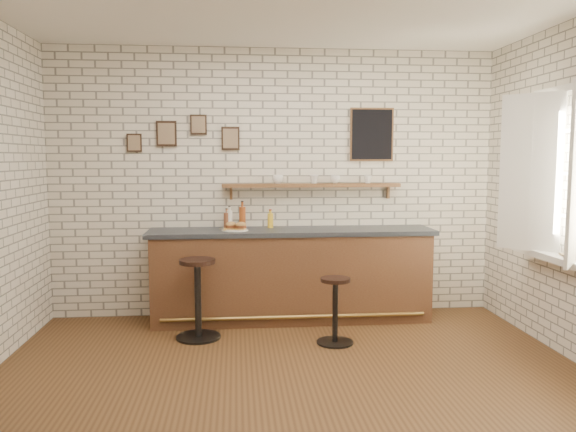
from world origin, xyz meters
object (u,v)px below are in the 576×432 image
at_px(bar_stool_right, 335,308).
at_px(shelf_cup_a, 278,179).
at_px(condiment_bottle_yellow, 270,220).
at_px(shelf_cup_b, 314,179).
at_px(shelf_cup_c, 335,179).
at_px(shelf_cup_d, 368,179).
at_px(bitters_bottle_white, 230,219).
at_px(bitters_bottle_amber, 242,217).
at_px(bitters_bottle_brown, 227,220).
at_px(sandwich_plate, 235,230).
at_px(ciabatta_sandwich, 236,226).
at_px(bar_stool_left, 198,296).
at_px(book_upper, 564,254).
at_px(book_lower, 565,256).
at_px(bar_counter, 292,275).

distance_m(bar_stool_right, shelf_cup_a, 1.65).
bearing_deg(condiment_bottle_yellow, shelf_cup_b, 4.40).
bearing_deg(shelf_cup_c, shelf_cup_d, -94.60).
relative_size(bar_stool_right, shelf_cup_b, 6.22).
relative_size(bitters_bottle_white, bitters_bottle_amber, 0.82).
height_order(bitters_bottle_amber, shelf_cup_c, shelf_cup_c).
height_order(bitters_bottle_amber, bar_stool_right, bitters_bottle_amber).
bearing_deg(bitters_bottle_brown, sandwich_plate, -67.16).
bearing_deg(shelf_cup_b, ciabatta_sandwich, 154.00).
relative_size(bar_stool_left, book_upper, 3.31).
height_order(sandwich_plate, bar_stool_right, sandwich_plate).
distance_m(shelf_cup_b, book_upper, 2.65).
distance_m(bitters_bottle_amber, bar_stool_left, 1.10).
height_order(ciabatta_sandwich, book_lower, ciabatta_sandwich).
height_order(bar_counter, shelf_cup_b, shelf_cup_b).
bearing_deg(shelf_cup_b, bitters_bottle_white, 140.40).
bearing_deg(bar_stool_right, bitters_bottle_amber, 131.31).
height_order(shelf_cup_a, shelf_cup_c, shelf_cup_a).
height_order(shelf_cup_c, book_lower, shelf_cup_c).
xyz_separation_m(sandwich_plate, ciabatta_sandwich, (0.01, 0.00, 0.04)).
bearing_deg(bar_counter, bitters_bottle_brown, 167.01).
height_order(bitters_bottle_white, bar_stool_right, bitters_bottle_white).
bearing_deg(shelf_cup_b, shelf_cup_a, 138.10).
xyz_separation_m(bitters_bottle_brown, bitters_bottle_amber, (0.17, 0.00, 0.03)).
xyz_separation_m(ciabatta_sandwich, bitters_bottle_amber, (0.07, 0.21, 0.07)).
relative_size(book_lower, book_upper, 0.99).
bearing_deg(bitters_bottle_white, condiment_bottle_yellow, 0.00).
bearing_deg(book_upper, bar_stool_right, -169.07).
xyz_separation_m(sandwich_plate, book_lower, (2.84, -1.46, -0.07)).
relative_size(bitters_bottle_brown, shelf_cup_a, 1.79).
distance_m(bitters_bottle_amber, shelf_cup_b, 0.91).
relative_size(sandwich_plate, bitters_bottle_brown, 1.27).
bearing_deg(bitters_bottle_brown, bar_stool_right, -43.55).
relative_size(bitters_bottle_white, book_upper, 1.03).
bearing_deg(shelf_cup_d, bitters_bottle_amber, 154.00).
relative_size(shelf_cup_c, book_lower, 0.46).
bearing_deg(bar_counter, shelf_cup_a, 123.49).
bearing_deg(shelf_cup_a, condiment_bottle_yellow, -171.50).
distance_m(bitters_bottle_brown, shelf_cup_a, 0.73).
bearing_deg(bitters_bottle_brown, condiment_bottle_yellow, 0.00).
bearing_deg(book_lower, shelf_cup_d, 131.52).
height_order(bitters_bottle_amber, shelf_cup_d, shelf_cup_d).
height_order(condiment_bottle_yellow, book_lower, condiment_bottle_yellow).
xyz_separation_m(sandwich_plate, bitters_bottle_amber, (0.08, 0.21, 0.12)).
relative_size(sandwich_plate, ciabatta_sandwich, 1.11).
xyz_separation_m(bar_counter, book_upper, (2.22, -1.49, 0.46)).
bearing_deg(bitters_bottle_amber, shelf_cup_a, 5.44).
relative_size(bitters_bottle_brown, bar_stool_left, 0.28).
xyz_separation_m(condiment_bottle_yellow, bar_stool_right, (0.56, -0.99, -0.75)).
bearing_deg(bar_stool_left, bitters_bottle_white, 66.50).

